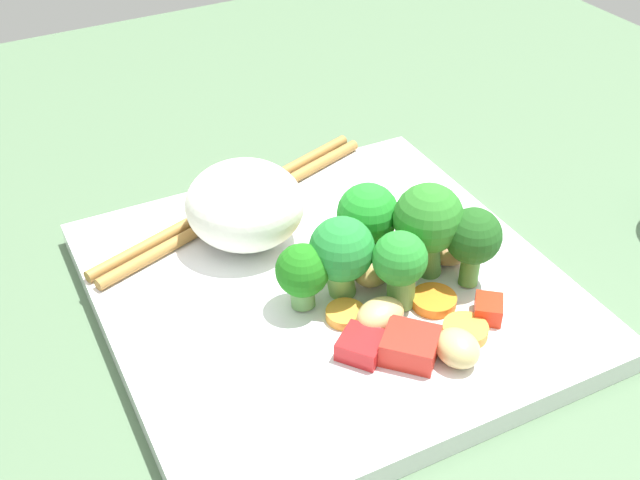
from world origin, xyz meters
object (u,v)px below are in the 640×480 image
Objects in this scene: square_plate at (329,291)px; broccoli_floret_2 at (429,221)px; chopstick_pair at (236,203)px; carrot_slice_4 at (434,301)px; rice_mound at (245,205)px.

broccoli_floret_2 is (-5.88, 2.31, 5.08)cm from square_plate.
broccoli_floret_2 reaches higher than chopstick_pair.
square_plate is 10.96cm from chopstick_pair.
square_plate is 10.04× the size of carrot_slice_4.
square_plate is at bearing 82.04° from chopstick_pair.
broccoli_floret_2 reaches higher than square_plate.
chopstick_pair is at bearing -80.16° from square_plate.
rice_mound is 0.33× the size of chopstick_pair.
chopstick_pair is (6.52, -15.93, 0.08)cm from carrot_slice_4.
broccoli_floret_2 is 2.40× the size of carrot_slice_4.
rice_mound is at bearing -46.23° from broccoli_floret_2.
broccoli_floret_2 reaches higher than carrot_slice_4.
rice_mound is at bearing -67.40° from square_plate.
rice_mound is at bearing -58.02° from carrot_slice_4.
chopstick_pair reaches higher than square_plate.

